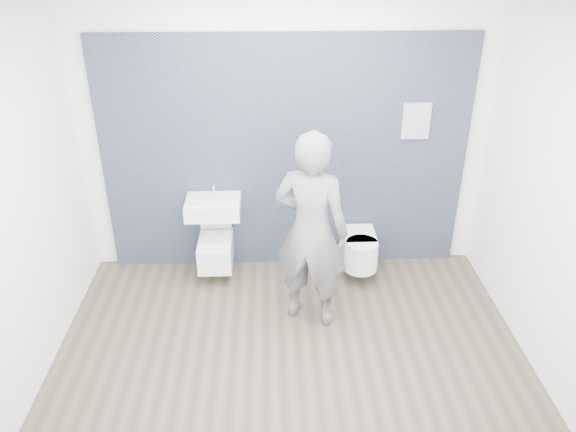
{
  "coord_description": "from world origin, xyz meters",
  "views": [
    {
      "loc": [
        -0.15,
        -3.71,
        3.28
      ],
      "look_at": [
        0.0,
        0.6,
        1.0
      ],
      "focal_mm": 35.0,
      "sensor_mm": 36.0,
      "label": 1
    }
  ],
  "objects_px": {
    "washbasin": "(213,207)",
    "visitor": "(311,231)",
    "toilet_square": "(216,249)",
    "toilet_rounded": "(359,249)"
  },
  "relations": [
    {
      "from": "washbasin",
      "to": "visitor",
      "type": "height_order",
      "value": "visitor"
    },
    {
      "from": "toilet_square",
      "to": "visitor",
      "type": "distance_m",
      "value": 1.3
    },
    {
      "from": "washbasin",
      "to": "visitor",
      "type": "distance_m",
      "value": 1.19
    },
    {
      "from": "toilet_square",
      "to": "toilet_rounded",
      "type": "xyz_separation_m",
      "value": [
        1.46,
        -0.05,
        -0.0
      ]
    },
    {
      "from": "washbasin",
      "to": "toilet_square",
      "type": "bearing_deg",
      "value": -90.0
    },
    {
      "from": "toilet_rounded",
      "to": "toilet_square",
      "type": "bearing_deg",
      "value": 177.97
    },
    {
      "from": "washbasin",
      "to": "visitor",
      "type": "relative_size",
      "value": 0.29
    },
    {
      "from": "washbasin",
      "to": "visitor",
      "type": "bearing_deg",
      "value": -39.52
    },
    {
      "from": "washbasin",
      "to": "toilet_rounded",
      "type": "xyz_separation_m",
      "value": [
        1.46,
        -0.09,
        -0.47
      ]
    },
    {
      "from": "washbasin",
      "to": "visitor",
      "type": "xyz_separation_m",
      "value": [
        0.91,
        -0.75,
        0.13
      ]
    }
  ]
}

